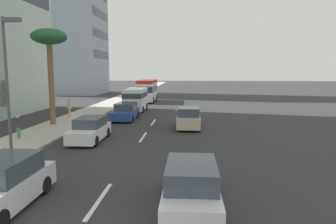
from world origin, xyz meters
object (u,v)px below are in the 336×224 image
object	(u,v)px
palm_tree	(49,42)
street_lamp	(8,73)
minibus_fifth	(147,90)
pedestrian_mid_block	(18,126)
car_sixth	(126,112)
car_fourth	(90,130)
van_second	(136,98)
car_seventh	(191,187)
car_third	(3,185)
pedestrian_near_lamp	(69,107)
car_lead	(189,118)

from	to	relation	value
palm_tree	street_lamp	world-z (taller)	palm_tree
minibus_fifth	pedestrian_mid_block	distance (m)	26.33
car_sixth	minibus_fifth	bearing A→B (deg)	-179.28
car_fourth	palm_tree	world-z (taller)	palm_tree
van_second	car_seventh	xyz separation A→B (m)	(-24.87, -6.11, -0.66)
van_second	car_third	bearing A→B (deg)	-0.26
car_seventh	pedestrian_mid_block	distance (m)	14.59
car_seventh	pedestrian_near_lamp	bearing A→B (deg)	31.29
car_lead	car_sixth	size ratio (longest dim) A/B	0.90
car_third	pedestrian_mid_block	world-z (taller)	pedestrian_mid_block
minibus_fifth	pedestrian_near_lamp	distance (m)	17.47
pedestrian_near_lamp	street_lamp	size ratio (longest dim) A/B	0.25
palm_tree	pedestrian_mid_block	bearing A→B (deg)	-178.45
car_seventh	pedestrian_mid_block	size ratio (longest dim) A/B	3.03
car_third	pedestrian_near_lamp	size ratio (longest dim) A/B	2.54
pedestrian_mid_block	palm_tree	xyz separation A→B (m)	(5.53, 0.15, 5.79)
car_seventh	car_sixth	bearing A→B (deg)	17.81
car_seventh	pedestrian_near_lamp	size ratio (longest dim) A/B	2.63
car_sixth	pedestrian_near_lamp	xyz separation A→B (m)	(-0.03, 5.31, 0.40)
car_lead	palm_tree	size ratio (longest dim) A/B	0.54
car_fourth	car_sixth	xyz separation A→B (m)	(8.87, -0.54, 0.01)
van_second	street_lamp	world-z (taller)	street_lamp
van_second	minibus_fifth	xyz separation A→B (m)	(10.41, 0.07, 0.30)
car_sixth	car_seventh	size ratio (longest dim) A/B	0.98
car_sixth	car_third	bearing A→B (deg)	-0.78
van_second	palm_tree	distance (m)	12.39
car_sixth	palm_tree	size ratio (longest dim) A/B	0.60
car_third	pedestrian_near_lamp	bearing A→B (deg)	-165.02
pedestrian_near_lamp	car_seventh	bearing A→B (deg)	141.73
car_lead	street_lamp	world-z (taller)	street_lamp
van_second	pedestrian_near_lamp	bearing A→B (deg)	-39.42
car_third	car_seventh	distance (m)	6.24
car_third	minibus_fifth	distance (m)	35.61
car_fourth	car_lead	bearing A→B (deg)	128.25
car_seventh	palm_tree	size ratio (longest dim) A/B	0.61
car_lead	car_sixth	xyz separation A→B (m)	(3.84, 5.84, -0.05)
pedestrian_near_lamp	pedestrian_mid_block	size ratio (longest dim) A/B	1.15
van_second	pedestrian_mid_block	world-z (taller)	van_second
car_third	pedestrian_mid_block	xyz separation A→B (m)	(9.75, 4.91, 0.20)
pedestrian_near_lamp	minibus_fifth	bearing A→B (deg)	-86.56
minibus_fifth	palm_tree	xyz separation A→B (m)	(-20.32, 5.11, 5.05)
car_seventh	pedestrian_mid_block	xyz separation A→B (m)	(9.42, 11.14, 0.22)
pedestrian_mid_block	car_third	bearing A→B (deg)	-161.03
car_sixth	street_lamp	size ratio (longest dim) A/B	0.66
van_second	car_sixth	xyz separation A→B (m)	(-6.27, -0.14, -0.70)
car_fourth	car_seventh	size ratio (longest dim) A/B	0.93
pedestrian_near_lamp	car_third	bearing A→B (deg)	125.42
pedestrian_near_lamp	street_lamp	distance (m)	14.10
palm_tree	street_lamp	distance (m)	10.43
pedestrian_mid_block	palm_tree	world-z (taller)	palm_tree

